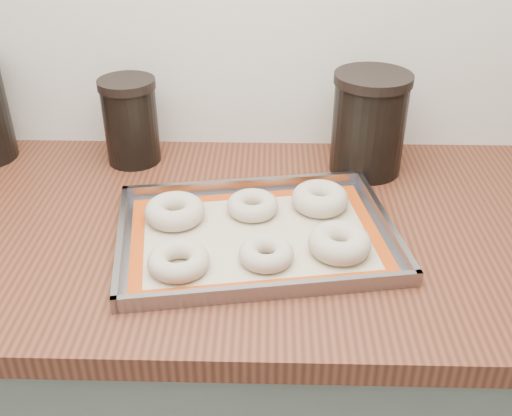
{
  "coord_description": "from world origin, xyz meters",
  "views": [
    {
      "loc": [
        0.16,
        0.78,
        1.47
      ],
      "look_at": [
        0.14,
        1.62,
        0.96
      ],
      "focal_mm": 42.0,
      "sensor_mm": 36.0,
      "label": 1
    }
  ],
  "objects_px": {
    "baking_tray": "(256,235)",
    "bagel_front_left": "(179,261)",
    "bagel_front_right": "(340,243)",
    "bagel_back_left": "(175,211)",
    "canister_right": "(369,123)",
    "bagel_back_mid": "(253,205)",
    "canister_mid": "(131,121)",
    "bagel_front_mid": "(266,253)",
    "bagel_back_right": "(320,199)"
  },
  "relations": [
    {
      "from": "bagel_back_left",
      "to": "bagel_back_mid",
      "type": "bearing_deg",
      "value": 11.3
    },
    {
      "from": "baking_tray",
      "to": "canister_mid",
      "type": "xyz_separation_m",
      "value": [
        -0.26,
        0.29,
        0.08
      ]
    },
    {
      "from": "baking_tray",
      "to": "bagel_front_left",
      "type": "bearing_deg",
      "value": -140.84
    },
    {
      "from": "bagel_front_mid",
      "to": "canister_right",
      "type": "height_order",
      "value": "canister_right"
    },
    {
      "from": "bagel_front_mid",
      "to": "bagel_back_left",
      "type": "xyz_separation_m",
      "value": [
        -0.16,
        0.12,
        0.0
      ]
    },
    {
      "from": "bagel_back_mid",
      "to": "baking_tray",
      "type": "bearing_deg",
      "value": -83.71
    },
    {
      "from": "bagel_back_left",
      "to": "canister_right",
      "type": "relative_size",
      "value": 0.52
    },
    {
      "from": "bagel_back_mid",
      "to": "canister_mid",
      "type": "height_order",
      "value": "canister_mid"
    },
    {
      "from": "bagel_front_right",
      "to": "bagel_back_left",
      "type": "xyz_separation_m",
      "value": [
        -0.28,
        0.09,
        -0.0
      ]
    },
    {
      "from": "bagel_front_mid",
      "to": "canister_mid",
      "type": "bearing_deg",
      "value": 128.15
    },
    {
      "from": "canister_right",
      "to": "baking_tray",
      "type": "bearing_deg",
      "value": -129.97
    },
    {
      "from": "canister_right",
      "to": "bagel_front_mid",
      "type": "bearing_deg",
      "value": -120.96
    },
    {
      "from": "bagel_front_mid",
      "to": "bagel_front_right",
      "type": "distance_m",
      "value": 0.12
    },
    {
      "from": "baking_tray",
      "to": "bagel_back_left",
      "type": "xyz_separation_m",
      "value": [
        -0.14,
        0.05,
        0.02
      ]
    },
    {
      "from": "bagel_front_left",
      "to": "bagel_back_mid",
      "type": "relative_size",
      "value": 1.06
    },
    {
      "from": "bagel_back_right",
      "to": "canister_mid",
      "type": "bearing_deg",
      "value": 152.93
    },
    {
      "from": "bagel_back_right",
      "to": "canister_mid",
      "type": "height_order",
      "value": "canister_mid"
    },
    {
      "from": "bagel_back_mid",
      "to": "canister_right",
      "type": "bearing_deg",
      "value": 39.43
    },
    {
      "from": "bagel_front_mid",
      "to": "bagel_back_mid",
      "type": "bearing_deg",
      "value": 100.19
    },
    {
      "from": "bagel_back_mid",
      "to": "bagel_back_right",
      "type": "height_order",
      "value": "bagel_back_right"
    },
    {
      "from": "bagel_front_right",
      "to": "canister_mid",
      "type": "distance_m",
      "value": 0.52
    },
    {
      "from": "bagel_front_right",
      "to": "bagel_back_mid",
      "type": "bearing_deg",
      "value": 140.49
    },
    {
      "from": "canister_mid",
      "to": "bagel_front_right",
      "type": "bearing_deg",
      "value": -39.71
    },
    {
      "from": "bagel_front_mid",
      "to": "canister_mid",
      "type": "relative_size",
      "value": 0.5
    },
    {
      "from": "bagel_front_mid",
      "to": "bagel_front_right",
      "type": "height_order",
      "value": "bagel_front_right"
    },
    {
      "from": "canister_mid",
      "to": "bagel_back_mid",
      "type": "bearing_deg",
      "value": -39.82
    },
    {
      "from": "bagel_back_left",
      "to": "bagel_front_right",
      "type": "bearing_deg",
      "value": -18.15
    },
    {
      "from": "bagel_back_right",
      "to": "bagel_front_right",
      "type": "bearing_deg",
      "value": -80.76
    },
    {
      "from": "bagel_front_right",
      "to": "baking_tray",
      "type": "bearing_deg",
      "value": 161.54
    },
    {
      "from": "baking_tray",
      "to": "bagel_front_left",
      "type": "height_order",
      "value": "bagel_front_left"
    },
    {
      "from": "canister_mid",
      "to": "bagel_back_right",
      "type": "bearing_deg",
      "value": -27.07
    },
    {
      "from": "bagel_front_left",
      "to": "canister_right",
      "type": "distance_m",
      "value": 0.49
    },
    {
      "from": "bagel_front_right",
      "to": "canister_mid",
      "type": "bearing_deg",
      "value": 140.29
    },
    {
      "from": "baking_tray",
      "to": "bagel_front_right",
      "type": "height_order",
      "value": "bagel_front_right"
    },
    {
      "from": "bagel_front_right",
      "to": "bagel_back_mid",
      "type": "height_order",
      "value": "bagel_front_right"
    },
    {
      "from": "bagel_front_mid",
      "to": "bagel_back_mid",
      "type": "distance_m",
      "value": 0.15
    },
    {
      "from": "bagel_front_mid",
      "to": "canister_right",
      "type": "relative_size",
      "value": 0.43
    },
    {
      "from": "canister_right",
      "to": "bagel_back_left",
      "type": "bearing_deg",
      "value": -149.56
    },
    {
      "from": "bagel_front_left",
      "to": "canister_right",
      "type": "height_order",
      "value": "canister_right"
    },
    {
      "from": "baking_tray",
      "to": "bagel_back_right",
      "type": "relative_size",
      "value": 4.94
    },
    {
      "from": "canister_mid",
      "to": "canister_right",
      "type": "xyz_separation_m",
      "value": [
        0.48,
        -0.03,
        0.01
      ]
    },
    {
      "from": "baking_tray",
      "to": "canister_mid",
      "type": "height_order",
      "value": "canister_mid"
    },
    {
      "from": "bagel_front_right",
      "to": "bagel_back_left",
      "type": "height_order",
      "value": "bagel_front_right"
    },
    {
      "from": "canister_right",
      "to": "canister_mid",
      "type": "bearing_deg",
      "value": 176.54
    },
    {
      "from": "baking_tray",
      "to": "bagel_back_left",
      "type": "distance_m",
      "value": 0.15
    },
    {
      "from": "bagel_front_right",
      "to": "bagel_back_mid",
      "type": "distance_m",
      "value": 0.19
    },
    {
      "from": "bagel_back_right",
      "to": "baking_tray",
      "type": "bearing_deg",
      "value": -140.33
    },
    {
      "from": "bagel_front_left",
      "to": "bagel_back_right",
      "type": "relative_size",
      "value": 0.95
    },
    {
      "from": "bagel_front_right",
      "to": "canister_mid",
      "type": "relative_size",
      "value": 0.58
    },
    {
      "from": "bagel_front_mid",
      "to": "bagel_back_right",
      "type": "height_order",
      "value": "bagel_back_right"
    }
  ]
}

